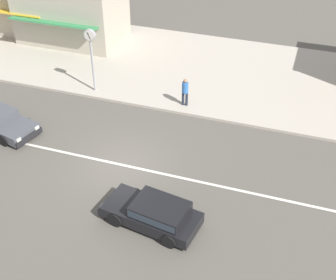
{
  "coord_description": "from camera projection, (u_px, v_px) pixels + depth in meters",
  "views": [
    {
      "loc": [
        7.18,
        -15.0,
        13.59
      ],
      "look_at": [
        1.7,
        1.46,
        0.8
      ],
      "focal_mm": 50.0,
      "sensor_mm": 36.0,
      "label": 1
    }
  ],
  "objects": [
    {
      "name": "ground_plane",
      "position": [
        123.0,
        165.0,
        21.35
      ],
      "size": [
        160.0,
        160.0,
        0.0
      ],
      "primitive_type": "plane",
      "color": "#544F47"
    },
    {
      "name": "lane_centre_stripe",
      "position": [
        123.0,
        165.0,
        21.34
      ],
      "size": [
        50.4,
        0.14,
        0.01
      ],
      "primitive_type": "cube",
      "color": "silver",
      "rests_on": "ground"
    },
    {
      "name": "kerb_strip",
      "position": [
        185.0,
        68.0,
        28.83
      ],
      "size": [
        68.0,
        10.0,
        0.15
      ],
      "primitive_type": "cube",
      "color": "#ADA393",
      "rests_on": "ground"
    },
    {
      "name": "hatchback_black_1",
      "position": [
        154.0,
        213.0,
        18.09
      ],
      "size": [
        4.1,
        2.22,
        1.1
      ],
      "color": "black",
      "rests_on": "ground"
    },
    {
      "name": "street_clock",
      "position": [
        91.0,
        46.0,
        24.89
      ],
      "size": [
        0.64,
        0.22,
        3.65
      ],
      "color": "#9E9EA3",
      "rests_on": "kerb_strip"
    },
    {
      "name": "pedestrian_near_clock",
      "position": [
        185.0,
        90.0,
        24.69
      ],
      "size": [
        0.34,
        0.34,
        1.57
      ],
      "color": "#232838",
      "rests_on": "kerb_strip"
    },
    {
      "name": "shopfront_corner_warung",
      "position": [
        70.0,
        2.0,
        30.63
      ],
      "size": [
        6.78,
        4.95,
        5.09
      ],
      "color": "#B2A893",
      "rests_on": "kerb_strip"
    }
  ]
}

